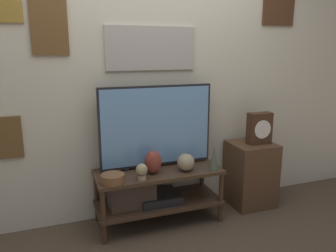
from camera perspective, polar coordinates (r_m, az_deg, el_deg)
The scene contains 11 objects.
ground_plane at distance 2.89m, azimuth 0.14°, elevation -18.57°, with size 12.00×12.00×0.00m, color #4C3D2D.
wall_back at distance 2.97m, azimuth -3.59°, elevation 9.95°, with size 6.40×0.08×2.70m.
media_console at distance 2.94m, azimuth -3.22°, elevation -11.22°, with size 1.10×0.45×0.49m.
television at distance 2.88m, azimuth -2.01°, elevation -0.02°, with size 1.02×0.05×0.73m.
vase_round_glass at distance 2.87m, azimuth 3.13°, elevation -6.32°, with size 0.15×0.15×0.15m.
vase_urn_stoneware at distance 2.79m, azimuth -2.63°, elevation -6.31°, with size 0.15×0.13×0.20m.
vase_wide_bowl at distance 2.67m, azimuth -9.59°, elevation -8.99°, with size 0.19×0.19×0.07m.
vase_slim_bronze at distance 2.91m, azimuth 8.00°, elevation -5.50°, with size 0.08×0.08×0.22m.
decorative_bust at distance 2.67m, azimuth -4.60°, elevation -7.82°, with size 0.10×0.10×0.14m.
side_table at distance 3.39m, azimuth 14.16°, elevation -8.06°, with size 0.41×0.40×0.63m.
mantel_clock at distance 3.26m, azimuth 15.63°, elevation -0.38°, with size 0.24×0.11×0.30m.
Camera 1 is at (-0.85, -2.31, 1.51)m, focal length 35.00 mm.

